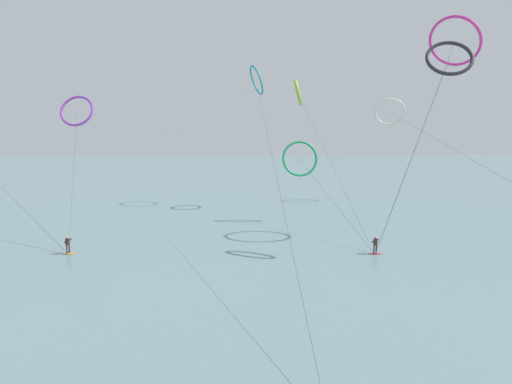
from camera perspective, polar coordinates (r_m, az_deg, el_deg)
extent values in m
cube|color=slate|center=(110.78, -1.89, 2.86)|extent=(400.00, 200.00, 0.08)
ellipsoid|color=orange|center=(39.95, -26.23, -8.24)|extent=(1.40, 0.40, 0.06)
cylinder|color=black|center=(39.74, -26.42, -7.69)|extent=(0.12, 0.12, 0.80)
cylinder|color=black|center=(39.93, -26.13, -7.60)|extent=(0.12, 0.12, 0.80)
cube|color=black|center=(39.65, -26.34, -6.66)|extent=(0.31, 0.37, 0.62)
sphere|color=tan|center=(39.55, -26.38, -6.07)|extent=(0.22, 0.22, 0.22)
cylinder|color=black|center=(39.60, -26.51, -6.62)|extent=(0.50, 0.27, 0.39)
cylinder|color=black|center=(39.89, -26.05, -6.48)|extent=(0.50, 0.27, 0.39)
ellipsoid|color=red|center=(37.52, 17.35, -8.80)|extent=(1.40, 0.40, 0.06)
cylinder|color=black|center=(37.29, 17.22, -8.20)|extent=(0.12, 0.12, 0.80)
cylinder|color=black|center=(37.49, 17.53, -8.13)|extent=(0.12, 0.12, 0.80)
cube|color=black|center=(37.20, 17.42, -7.12)|extent=(0.38, 0.32, 0.62)
sphere|color=tan|center=(37.09, 17.45, -6.49)|extent=(0.22, 0.22, 0.22)
cylinder|color=black|center=(37.14, 17.13, -7.05)|extent=(0.30, 0.49, 0.39)
cylinder|color=black|center=(37.45, 17.60, -6.94)|extent=(0.30, 0.49, 0.39)
torus|color=#199351|center=(48.26, 6.59, 4.98)|extent=(4.60, 1.51, 4.50)
cylinder|color=#3F3F3F|center=(42.42, 11.26, -1.22)|extent=(4.97, 13.96, 7.95)
torus|color=#8CC62D|center=(57.75, 6.29, 14.55)|extent=(1.85, 4.00, 3.83)
cylinder|color=#3F3F3F|center=(46.50, 10.69, 5.22)|extent=(3.96, 23.18, 16.94)
torus|color=purple|center=(54.31, -25.21, 10.91)|extent=(4.42, 2.37, 4.03)
cylinder|color=#3F3F3F|center=(46.50, -25.63, 2.65)|extent=(4.61, 15.26, 13.89)
torus|color=teal|center=(60.79, 0.07, 16.37)|extent=(2.74, 4.93, 4.43)
cylinder|color=#3F3F3F|center=(36.49, 2.26, 6.26)|extent=(0.69, 47.66, 19.20)
torus|color=#CC288E|center=(46.24, 27.53, 19.32)|extent=(5.59, 6.13, 4.57)
cylinder|color=#3F3F3F|center=(40.48, 22.84, 6.61)|extent=(9.41, 6.04, 20.29)
torus|color=silver|center=(66.96, 19.37, 11.25)|extent=(5.31, 4.00, 4.28)
cylinder|color=#3F3F3F|center=(44.30, 32.19, 2.39)|extent=(1.40, 51.90, 14.62)
torus|color=black|center=(38.49, 26.93, 17.41)|extent=(4.38, 3.32, 3.40)
cylinder|color=#3F3F3F|center=(36.89, 22.11, 4.29)|extent=(5.60, 0.31, 17.42)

